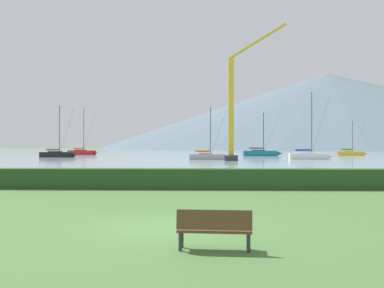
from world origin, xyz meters
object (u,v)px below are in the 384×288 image
Objects in this scene: sailboat_slip_4 at (351,153)px; park_bench_under_tree at (214,227)px; sailboat_slip_6 at (208,156)px; sailboat_slip_7 at (82,152)px; dock_crane at (233,112)px; sailboat_slip_2 at (261,153)px; sailboat_slip_8 at (57,154)px; sailboat_slip_5 at (309,155)px.

sailboat_slip_4 reaches higher than park_bench_under_tree.
sailboat_slip_7 is at bearing 138.61° from sailboat_slip_6.
sailboat_slip_7 is 97.24m from park_bench_under_tree.
dock_crane is at bearing 89.46° from park_bench_under_tree.
sailboat_slip_2 is 25.14m from sailboat_slip_6.
park_bench_under_tree is (28.55, -71.48, -0.08)m from sailboat_slip_8.
sailboat_slip_6 is 8.86m from dock_crane.
sailboat_slip_6 is at bearing 93.48° from park_bench_under_tree.
sailboat_slip_7 reaches higher than sailboat_slip_8.
sailboat_slip_7 reaches higher than sailboat_slip_4.
sailboat_slip_2 is 28.38m from dock_crane.
sailboat_slip_8 is (1.28, -21.06, -0.04)m from sailboat_slip_7.
sailboat_slip_8 is 37.25m from dock_crane.
sailboat_slip_2 is at bearing 20.73° from sailboat_slip_8.
dock_crane is at bearing -41.04° from sailboat_slip_6.
sailboat_slip_8 is 76.97m from park_bench_under_tree.
sailboat_slip_4 is 4.47× the size of park_bench_under_tree.
sailboat_slip_4 is 93.95m from park_bench_under_tree.
park_bench_under_tree is at bearing -101.82° from sailboat_slip_5.
sailboat_slip_6 is at bearing -35.18° from sailboat_slip_7.
sailboat_slip_6 is at bearing -105.64° from sailboat_slip_2.
sailboat_slip_8 is at bearing 153.64° from dock_crane.
sailboat_slip_6 is (-11.61, -22.30, -0.13)m from sailboat_slip_2.
sailboat_slip_7 is 0.53× the size of dock_crane.
sailboat_slip_5 is 1.32× the size of sailboat_slip_6.
sailboat_slip_2 is 82.57m from park_bench_under_tree.
sailboat_slip_8 is 5.71× the size of park_bench_under_tree.
sailboat_slip_6 reaches higher than sailboat_slip_4.
sailboat_slip_7 reaches higher than sailboat_slip_2.
park_bench_under_tree is at bearing -61.61° from sailboat_slip_8.
sailboat_slip_2 is at bearing -2.10° from sailboat_slip_7.
sailboat_slip_5 is 1.01× the size of sailboat_slip_7.
sailboat_slip_4 is 0.92× the size of sailboat_slip_6.
dock_crane is at bearing -94.48° from sailboat_slip_2.
dock_crane reaches higher than sailboat_slip_4.
dock_crane is at bearing -114.82° from sailboat_slip_4.
sailboat_slip_8 is (-28.98, 12.10, 0.06)m from sailboat_slip_6.
sailboat_slip_2 is 20.93m from sailboat_slip_5.
sailboat_slip_5 is (-15.93, -26.48, 0.08)m from sailboat_slip_4.
sailboat_slip_7 is (-47.10, 31.13, 0.02)m from sailboat_slip_5.
sailboat_slip_4 is at bearing 73.20° from park_bench_under_tree.
sailboat_slip_2 is 43.26m from sailboat_slip_7.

